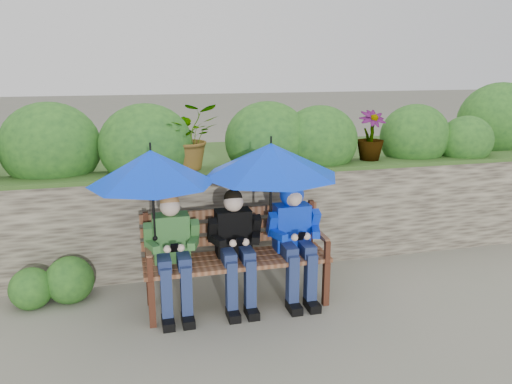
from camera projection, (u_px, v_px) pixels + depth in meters
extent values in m
plane|color=#6A6B5B|center=(259.00, 295.00, 4.57)|extent=(60.00, 60.00, 0.00)
cube|color=#3D372E|center=(240.00, 219.00, 5.15)|extent=(8.00, 0.40, 1.00)
cube|color=#31421F|center=(240.00, 171.00, 5.02)|extent=(8.00, 0.42, 0.04)
cube|color=#31421F|center=(219.00, 192.00, 6.28)|extent=(8.00, 2.00, 0.96)
ellipsoid|color=#1D441A|center=(51.00, 146.00, 4.78)|extent=(0.95, 0.76, 0.85)
ellipsoid|color=#1D441A|center=(146.00, 146.00, 4.87)|extent=(0.92, 0.73, 0.83)
ellipsoid|color=#1D441A|center=(267.00, 140.00, 5.25)|extent=(0.91, 0.72, 0.81)
ellipsoid|color=#1D441A|center=(319.00, 141.00, 5.32)|extent=(0.84, 0.67, 0.76)
ellipsoid|color=#1D441A|center=(415.00, 137.00, 5.68)|extent=(0.82, 0.66, 0.74)
ellipsoid|color=#1D441A|center=(466.00, 141.00, 5.70)|extent=(0.65, 0.52, 0.58)
ellipsoid|color=#1D441A|center=(499.00, 122.00, 6.37)|extent=(1.10, 0.88, 0.99)
sphere|color=#E7ABD2|center=(56.00, 163.00, 4.66)|extent=(0.14, 0.14, 0.14)
sphere|color=#E7ABD2|center=(269.00, 154.00, 5.16)|extent=(0.14, 0.14, 0.14)
sphere|color=#E7ABD2|center=(406.00, 147.00, 5.55)|extent=(0.14, 0.14, 0.14)
imported|color=#1D441A|center=(189.00, 136.00, 4.91)|extent=(0.59, 0.51, 0.66)
imported|color=#1D441A|center=(371.00, 135.00, 5.40)|extent=(0.30, 0.30, 0.54)
sphere|color=#1D441A|center=(70.00, 280.00, 4.45)|extent=(0.43, 0.43, 0.43)
sphere|color=#1D441A|center=(31.00, 289.00, 4.34)|extent=(0.37, 0.37, 0.37)
cube|color=#3D1E13|center=(152.00, 304.00, 3.98)|extent=(0.05, 0.05, 0.40)
cube|color=#3D1E13|center=(149.00, 283.00, 4.35)|extent=(0.05, 0.05, 0.40)
cube|color=#3D1E13|center=(326.00, 284.00, 4.34)|extent=(0.05, 0.05, 0.40)
cube|color=#3D1E13|center=(310.00, 266.00, 4.71)|extent=(0.05, 0.05, 0.40)
cube|color=brown|center=(242.00, 268.00, 4.13)|extent=(1.59, 0.09, 0.04)
cube|color=brown|center=(239.00, 263.00, 4.24)|extent=(1.59, 0.09, 0.04)
cube|color=brown|center=(236.00, 258.00, 4.35)|extent=(1.59, 0.09, 0.04)
cube|color=brown|center=(233.00, 253.00, 4.45)|extent=(1.59, 0.09, 0.04)
cube|color=#3D1E13|center=(147.00, 237.00, 4.26)|extent=(0.04, 0.04, 0.44)
cube|color=brown|center=(148.00, 249.00, 4.06)|extent=(0.04, 0.41, 0.04)
cube|color=#3D1E13|center=(150.00, 269.00, 3.90)|extent=(0.04, 0.04, 0.19)
cube|color=#3D1E13|center=(310.00, 223.00, 4.62)|extent=(0.04, 0.04, 0.44)
cube|color=brown|center=(319.00, 234.00, 4.42)|extent=(0.04, 0.41, 0.04)
cube|color=#3D1E13|center=(327.00, 252.00, 4.26)|extent=(0.04, 0.04, 0.19)
cube|color=brown|center=(232.00, 239.00, 4.47)|extent=(1.59, 0.03, 0.08)
cube|color=brown|center=(232.00, 226.00, 4.44)|extent=(1.59, 0.03, 0.08)
cube|color=brown|center=(231.00, 213.00, 4.41)|extent=(1.59, 0.03, 0.08)
cube|color=#355F28|center=(171.00, 238.00, 4.19)|extent=(0.30, 0.18, 0.41)
sphere|color=beige|center=(170.00, 206.00, 4.10)|extent=(0.17, 0.17, 0.17)
sphere|color=#A86F39|center=(170.00, 203.00, 4.11)|extent=(0.16, 0.16, 0.16)
cube|color=#1A2E4D|center=(164.00, 261.00, 4.08)|extent=(0.11, 0.28, 0.11)
cube|color=#1A2E4D|center=(167.00, 296.00, 4.01)|extent=(0.09, 0.10, 0.49)
cube|color=black|center=(168.00, 323.00, 4.01)|extent=(0.10, 0.20, 0.07)
cube|color=#1A2E4D|center=(183.00, 260.00, 4.12)|extent=(0.11, 0.28, 0.11)
cube|color=#1A2E4D|center=(186.00, 294.00, 4.05)|extent=(0.09, 0.10, 0.49)
cube|color=black|center=(188.00, 320.00, 4.05)|extent=(0.10, 0.20, 0.07)
cube|color=#355F28|center=(148.00, 235.00, 4.09)|extent=(0.07, 0.16, 0.23)
cube|color=#355F28|center=(153.00, 247.00, 4.01)|extent=(0.11, 0.19, 0.06)
sphere|color=beige|center=(167.00, 249.00, 3.96)|extent=(0.06, 0.06, 0.06)
cube|color=#355F28|center=(194.00, 231.00, 4.18)|extent=(0.07, 0.16, 0.23)
cube|color=#355F28|center=(193.00, 243.00, 4.09)|extent=(0.11, 0.19, 0.06)
sphere|color=beige|center=(181.00, 248.00, 3.98)|extent=(0.06, 0.06, 0.06)
cube|color=black|center=(174.00, 248.00, 3.96)|extent=(0.06, 0.07, 0.09)
cube|color=black|center=(233.00, 232.00, 4.32)|extent=(0.30, 0.18, 0.41)
sphere|color=beige|center=(233.00, 202.00, 4.23)|extent=(0.17, 0.17, 0.17)
sphere|color=black|center=(233.00, 198.00, 4.24)|extent=(0.16, 0.16, 0.16)
cube|color=#1A2E4D|center=(228.00, 255.00, 4.21)|extent=(0.11, 0.28, 0.11)
cube|color=#1A2E4D|center=(232.00, 289.00, 4.14)|extent=(0.09, 0.10, 0.49)
cube|color=black|center=(233.00, 315.00, 4.14)|extent=(0.10, 0.19, 0.07)
cube|color=#1A2E4D|center=(246.00, 254.00, 4.25)|extent=(0.11, 0.28, 0.11)
cube|color=#1A2E4D|center=(250.00, 287.00, 4.18)|extent=(0.09, 0.10, 0.49)
cube|color=black|center=(252.00, 312.00, 4.18)|extent=(0.10, 0.19, 0.07)
cube|color=black|center=(212.00, 230.00, 4.22)|extent=(0.07, 0.16, 0.23)
cube|color=black|center=(218.00, 241.00, 4.14)|extent=(0.11, 0.19, 0.06)
sphere|color=beige|center=(233.00, 243.00, 4.09)|extent=(0.06, 0.06, 0.06)
cube|color=black|center=(256.00, 226.00, 4.31)|extent=(0.07, 0.16, 0.23)
cube|color=black|center=(256.00, 238.00, 4.22)|extent=(0.11, 0.19, 0.06)
sphere|color=beige|center=(246.00, 242.00, 4.11)|extent=(0.06, 0.06, 0.06)
cube|color=black|center=(240.00, 242.00, 4.09)|extent=(0.06, 0.07, 0.09)
cube|color=#1533CE|center=(292.00, 227.00, 4.45)|extent=(0.31, 0.18, 0.42)
sphere|color=beige|center=(293.00, 196.00, 4.36)|extent=(0.17, 0.17, 0.17)
sphere|color=#1533CE|center=(292.00, 195.00, 4.39)|extent=(0.22, 0.22, 0.22)
sphere|color=beige|center=(294.00, 199.00, 4.32)|extent=(0.13, 0.13, 0.13)
cube|color=#1A2E4D|center=(288.00, 250.00, 4.33)|extent=(0.11, 0.29, 0.11)
cube|color=#1A2E4D|center=(292.00, 282.00, 4.26)|extent=(0.09, 0.10, 0.49)
cube|color=black|center=(294.00, 307.00, 4.26)|extent=(0.10, 0.20, 0.07)
cube|color=#1A2E4D|center=(305.00, 248.00, 4.37)|extent=(0.11, 0.29, 0.11)
cube|color=#1A2E4D|center=(310.00, 280.00, 4.30)|extent=(0.09, 0.10, 0.49)
cube|color=black|center=(312.00, 305.00, 4.30)|extent=(0.10, 0.20, 0.07)
cube|color=#1533CE|center=(272.00, 224.00, 4.35)|extent=(0.07, 0.17, 0.23)
cube|color=#1533CE|center=(279.00, 235.00, 4.26)|extent=(0.12, 0.19, 0.06)
sphere|color=beige|center=(295.00, 237.00, 4.21)|extent=(0.06, 0.06, 0.06)
cube|color=#1533CE|center=(314.00, 221.00, 4.44)|extent=(0.07, 0.17, 0.23)
cube|color=#1533CE|center=(316.00, 232.00, 4.34)|extent=(0.12, 0.19, 0.06)
sphere|color=beige|center=(307.00, 236.00, 4.24)|extent=(0.06, 0.06, 0.06)
cube|color=black|center=(301.00, 236.00, 4.21)|extent=(0.06, 0.07, 0.09)
cone|color=#002DD2|center=(151.00, 167.00, 3.92)|extent=(1.01, 1.01, 0.27)
cylinder|color=black|center=(150.00, 146.00, 3.88)|extent=(0.02, 0.02, 0.06)
cylinder|color=black|center=(153.00, 203.00, 4.00)|extent=(0.02, 0.02, 0.59)
sphere|color=black|center=(155.00, 238.00, 4.07)|extent=(0.04, 0.04, 0.04)
cone|color=#002DD2|center=(271.00, 160.00, 4.21)|extent=(1.17, 1.17, 0.28)
cylinder|color=black|center=(271.00, 140.00, 4.17)|extent=(0.02, 0.02, 0.06)
cylinder|color=black|center=(271.00, 193.00, 4.28)|extent=(0.02, 0.02, 0.58)
sphere|color=black|center=(270.00, 224.00, 4.36)|extent=(0.04, 0.04, 0.04)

